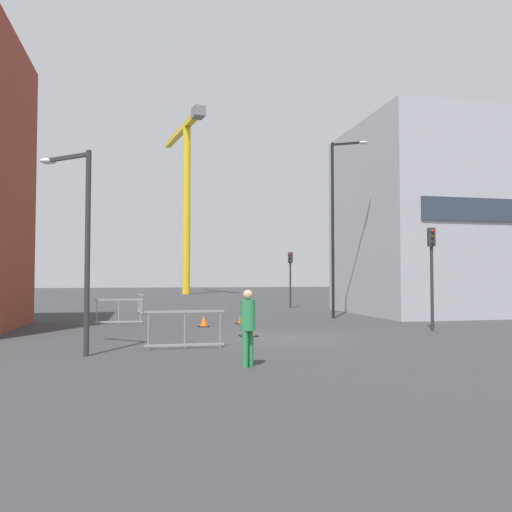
{
  "coord_description": "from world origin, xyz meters",
  "views": [
    {
      "loc": [
        -4.69,
        -16.71,
        2.05
      ],
      "look_at": [
        0.0,
        4.85,
        2.94
      ],
      "focal_mm": 35.85,
      "sensor_mm": 36.0,
      "label": 1
    }
  ],
  "objects_px": {
    "construction_crane": "(186,178)",
    "streetlamp_short": "(80,230)",
    "pedestrian_walking": "(248,322)",
    "traffic_light_island": "(432,261)",
    "traffic_cone_orange": "(248,328)",
    "traffic_cone_on_verge": "(204,322)",
    "traffic_cone_striped": "(242,318)",
    "traffic_light_median": "(290,270)",
    "streetlamp_tall": "(336,216)"
  },
  "relations": [
    {
      "from": "construction_crane",
      "to": "streetlamp_short",
      "type": "distance_m",
      "value": 47.47
    },
    {
      "from": "streetlamp_short",
      "to": "pedestrian_walking",
      "type": "relative_size",
      "value": 3.06
    },
    {
      "from": "traffic_light_island",
      "to": "traffic_cone_orange",
      "type": "relative_size",
      "value": 6.36
    },
    {
      "from": "construction_crane",
      "to": "traffic_cone_on_verge",
      "type": "bearing_deg",
      "value": -93.29
    },
    {
      "from": "streetlamp_short",
      "to": "pedestrian_walking",
      "type": "height_order",
      "value": "streetlamp_short"
    },
    {
      "from": "traffic_cone_striped",
      "to": "traffic_cone_orange",
      "type": "xyz_separation_m",
      "value": [
        -0.66,
        -4.59,
        0.02
      ]
    },
    {
      "from": "traffic_cone_striped",
      "to": "traffic_cone_on_verge",
      "type": "distance_m",
      "value": 2.03
    },
    {
      "from": "construction_crane",
      "to": "traffic_cone_on_verge",
      "type": "xyz_separation_m",
      "value": [
        -2.25,
        -39.05,
        -13.41
      ]
    },
    {
      "from": "traffic_light_median",
      "to": "traffic_cone_on_verge",
      "type": "bearing_deg",
      "value": -121.58
    },
    {
      "from": "traffic_cone_striped",
      "to": "traffic_cone_orange",
      "type": "relative_size",
      "value": 0.94
    },
    {
      "from": "construction_crane",
      "to": "traffic_cone_orange",
      "type": "relative_size",
      "value": 33.42
    },
    {
      "from": "pedestrian_walking",
      "to": "traffic_cone_striped",
      "type": "xyz_separation_m",
      "value": [
        1.86,
        10.45,
        -0.75
      ]
    },
    {
      "from": "pedestrian_walking",
      "to": "traffic_cone_on_verge",
      "type": "height_order",
      "value": "pedestrian_walking"
    },
    {
      "from": "pedestrian_walking",
      "to": "traffic_cone_orange",
      "type": "xyz_separation_m",
      "value": [
        1.2,
        5.86,
        -0.73
      ]
    },
    {
      "from": "traffic_light_median",
      "to": "traffic_cone_striped",
      "type": "xyz_separation_m",
      "value": [
        -5.15,
        -10.32,
        -2.2
      ]
    },
    {
      "from": "streetlamp_tall",
      "to": "traffic_light_island",
      "type": "bearing_deg",
      "value": -77.59
    },
    {
      "from": "traffic_light_island",
      "to": "construction_crane",
      "type": "bearing_deg",
      "value": 98.03
    },
    {
      "from": "streetlamp_short",
      "to": "traffic_light_island",
      "type": "bearing_deg",
      "value": 15.53
    },
    {
      "from": "construction_crane",
      "to": "pedestrian_walking",
      "type": "xyz_separation_m",
      "value": [
        -2.32,
        -48.53,
        -12.6
      ]
    },
    {
      "from": "streetlamp_short",
      "to": "pedestrian_walking",
      "type": "xyz_separation_m",
      "value": [
        3.97,
        -2.63,
        -2.26
      ]
    },
    {
      "from": "traffic_cone_orange",
      "to": "traffic_cone_striped",
      "type": "bearing_deg",
      "value": 81.82
    },
    {
      "from": "traffic_cone_orange",
      "to": "traffic_cone_on_verge",
      "type": "height_order",
      "value": "traffic_cone_orange"
    },
    {
      "from": "traffic_light_island",
      "to": "traffic_cone_orange",
      "type": "xyz_separation_m",
      "value": [
        -7.11,
        -0.18,
        -2.34
      ]
    },
    {
      "from": "streetlamp_tall",
      "to": "pedestrian_walking",
      "type": "height_order",
      "value": "streetlamp_tall"
    },
    {
      "from": "traffic_cone_striped",
      "to": "traffic_cone_on_verge",
      "type": "xyz_separation_m",
      "value": [
        -1.79,
        -0.96,
        -0.06
      ]
    },
    {
      "from": "traffic_cone_on_verge",
      "to": "traffic_light_median",
      "type": "bearing_deg",
      "value": 58.42
    },
    {
      "from": "traffic_cone_striped",
      "to": "traffic_cone_orange",
      "type": "height_order",
      "value": "traffic_cone_orange"
    },
    {
      "from": "traffic_light_island",
      "to": "traffic_cone_on_verge",
      "type": "bearing_deg",
      "value": 157.34
    },
    {
      "from": "traffic_light_median",
      "to": "traffic_light_island",
      "type": "bearing_deg",
      "value": -84.93
    },
    {
      "from": "traffic_light_median",
      "to": "construction_crane",
      "type": "bearing_deg",
      "value": 99.59
    },
    {
      "from": "traffic_light_median",
      "to": "traffic_cone_on_verge",
      "type": "height_order",
      "value": "traffic_light_median"
    },
    {
      "from": "traffic_cone_orange",
      "to": "pedestrian_walking",
      "type": "bearing_deg",
      "value": -101.58
    },
    {
      "from": "traffic_light_island",
      "to": "traffic_cone_on_verge",
      "type": "height_order",
      "value": "traffic_light_island"
    },
    {
      "from": "traffic_light_island",
      "to": "streetlamp_short",
      "type": "bearing_deg",
      "value": -164.47
    },
    {
      "from": "traffic_light_median",
      "to": "streetlamp_short",
      "type": "bearing_deg",
      "value": -121.17
    },
    {
      "from": "traffic_cone_striped",
      "to": "traffic_cone_on_verge",
      "type": "height_order",
      "value": "traffic_cone_striped"
    },
    {
      "from": "traffic_cone_orange",
      "to": "traffic_light_median",
      "type": "bearing_deg",
      "value": 68.73
    },
    {
      "from": "traffic_light_island",
      "to": "traffic_light_median",
      "type": "bearing_deg",
      "value": 95.07
    },
    {
      "from": "traffic_cone_striped",
      "to": "construction_crane",
      "type": "bearing_deg",
      "value": 89.31
    },
    {
      "from": "traffic_light_median",
      "to": "pedestrian_walking",
      "type": "xyz_separation_m",
      "value": [
        -7.01,
        -20.77,
        -1.45
      ]
    },
    {
      "from": "traffic_cone_orange",
      "to": "construction_crane",
      "type": "bearing_deg",
      "value": 88.5
    },
    {
      "from": "construction_crane",
      "to": "traffic_cone_on_verge",
      "type": "height_order",
      "value": "construction_crane"
    },
    {
      "from": "streetlamp_tall",
      "to": "traffic_cone_orange",
      "type": "relative_size",
      "value": 14.25
    },
    {
      "from": "streetlamp_tall",
      "to": "traffic_cone_striped",
      "type": "distance_m",
      "value": 7.2
    },
    {
      "from": "streetlamp_short",
      "to": "streetlamp_tall",
      "type": "bearing_deg",
      "value": 41.57
    },
    {
      "from": "streetlamp_tall",
      "to": "streetlamp_short",
      "type": "bearing_deg",
      "value": -138.43
    },
    {
      "from": "streetlamp_short",
      "to": "traffic_cone_on_verge",
      "type": "relative_size",
      "value": 11.79
    },
    {
      "from": "traffic_cone_striped",
      "to": "streetlamp_short",
      "type": "bearing_deg",
      "value": -126.7
    },
    {
      "from": "traffic_light_median",
      "to": "pedestrian_walking",
      "type": "bearing_deg",
      "value": -108.64
    },
    {
      "from": "construction_crane",
      "to": "traffic_cone_striped",
      "type": "bearing_deg",
      "value": -90.69
    }
  ]
}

